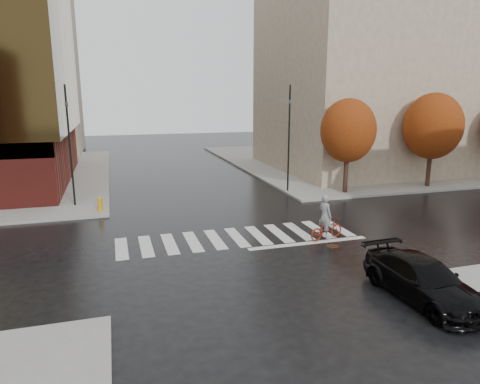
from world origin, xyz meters
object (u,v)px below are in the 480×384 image
Objects in this scene: cyclist at (326,224)px; traffic_light_ne at (289,131)px; traffic_light_nw at (69,138)px; fire_hydrant at (100,203)px; sedan at (423,280)px.

cyclist is 0.30× the size of traffic_light_ne.
fire_hydrant is at bearing 40.52° from traffic_light_nw.
fire_hydrant is at bearing 37.27° from cyclist.
fire_hydrant is (-10.71, 14.63, -0.10)m from sedan.
traffic_light_ne reaches higher than sedan.
traffic_light_nw reaches higher than fire_hydrant.
traffic_light_ne is (14.35, 0.00, 0.05)m from traffic_light_nw.
sedan is 20.94m from traffic_light_nw.
traffic_light_nw is (-12.09, 10.00, 3.56)m from cyclist.
sedan is 2.18× the size of cyclist.
sedan is at bearing 63.89° from traffic_light_ne.
traffic_light_ne is (2.26, 10.00, 3.61)m from cyclist.
traffic_light_nw is at bearing 124.00° from sedan.
cyclist reaches higher than fire_hydrant.
cyclist is 16.09m from traffic_light_nw.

